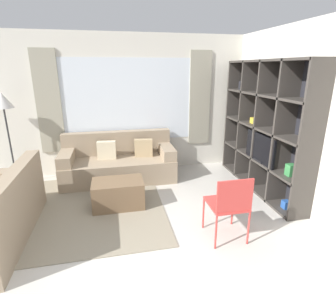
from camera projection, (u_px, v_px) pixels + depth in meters
The scene contains 9 objects.
ground_plane at pixel (152, 267), 2.84m from camera, with size 16.00×16.00×0.00m, color beige.
wall_back at pixel (128, 105), 5.19m from camera, with size 5.90×0.11×2.70m.
wall_right at pixel (282, 113), 4.28m from camera, with size 0.07×4.11×2.70m, color silver.
area_rug at pixel (82, 208), 4.01m from camera, with size 2.45×2.38×0.01m, color gray.
shelving_unit at pixel (265, 128), 4.43m from camera, with size 0.37×2.25×2.19m.
couch_main at pixel (119, 163), 5.01m from camera, with size 2.08×0.85×0.87m.
ottoman at pixel (118, 194), 4.02m from camera, with size 0.77×0.48×0.42m.
floor_lamp at pixel (3, 106), 4.45m from camera, with size 0.34×0.34×1.67m.
folding_chair at pixel (229, 203), 3.14m from camera, with size 0.44×0.46×0.86m.
Camera 1 is at (-0.32, -2.32, 2.07)m, focal length 28.00 mm.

